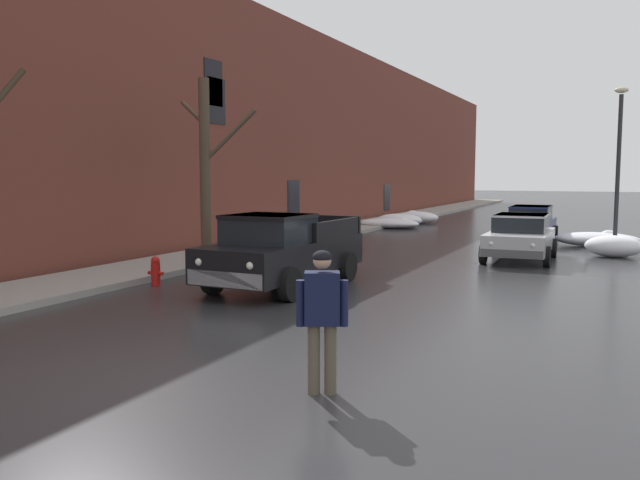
{
  "coord_description": "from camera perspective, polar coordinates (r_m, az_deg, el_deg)",
  "views": [
    {
      "loc": [
        5.36,
        -6.58,
        2.67
      ],
      "look_at": [
        -0.6,
        6.25,
        1.23
      ],
      "focal_mm": 36.55,
      "sensor_mm": 36.0,
      "label": 1
    }
  ],
  "objects": [
    {
      "name": "brick_townhouse_facade",
      "position": [
        28.11,
        -3.93,
        9.84
      ],
      "size": [
        0.63,
        80.0,
        9.3
      ],
      "color": "brown",
      "rests_on": "ground"
    },
    {
      "name": "snow_bank_mid_block_left",
      "position": [
        33.27,
        7.04,
        1.74
      ],
      "size": [
        2.36,
        1.35,
        0.65
      ],
      "color": "white",
      "rests_on": "ground"
    },
    {
      "name": "fire_hydrant",
      "position": [
        16.06,
        -14.2,
        -2.64
      ],
      "size": [
        0.42,
        0.22,
        0.71
      ],
      "color": "red",
      "rests_on": "ground"
    },
    {
      "name": "sedan_darkblue_parked_kerbside_mid",
      "position": [
        26.6,
        17.93,
        1.41
      ],
      "size": [
        1.91,
        4.39,
        1.42
      ],
      "color": "navy",
      "rests_on": "ground"
    },
    {
      "name": "left_sidewalk_slab",
      "position": [
        27.36,
        -0.63,
        0.39
      ],
      "size": [
        2.52,
        80.0,
        0.16
      ],
      "primitive_type": "cube",
      "color": "gray",
      "rests_on": "ground"
    },
    {
      "name": "snow_bank_along_left_kerb",
      "position": [
        25.99,
        23.22,
        0.05
      ],
      "size": [
        3.0,
        1.46,
        0.62
      ],
      "color": "white",
      "rests_on": "ground"
    },
    {
      "name": "pickup_truck_black_approaching_near_lane",
      "position": [
        15.22,
        -3.37,
        -0.93
      ],
      "size": [
        2.27,
        5.05,
        1.76
      ],
      "color": "black",
      "rests_on": "ground"
    },
    {
      "name": "bare_tree_second_along_sidewalk",
      "position": [
        18.36,
        -9.96,
        6.21
      ],
      "size": [
        2.89,
        1.12,
        5.26
      ],
      "color": "#4C3D2D",
      "rests_on": "ground"
    },
    {
      "name": "snow_bank_near_corner_right",
      "position": [
        22.97,
        24.37,
        -0.52
      ],
      "size": [
        1.76,
        1.06,
        0.69
      ],
      "color": "white",
      "rests_on": "ground"
    },
    {
      "name": "sedan_silver_parked_kerbside_close",
      "position": [
        21.07,
        17.14,
        0.34
      ],
      "size": [
        2.04,
        4.03,
        1.42
      ],
      "color": "#B7B7BC",
      "rests_on": "ground"
    },
    {
      "name": "snow_bank_along_right_kerb",
      "position": [
        35.52,
        8.47,
        1.98
      ],
      "size": [
        2.25,
        1.18,
        0.69
      ],
      "color": "white",
      "rests_on": "ground"
    },
    {
      "name": "ground_plane",
      "position": [
        8.89,
        -13.9,
        -11.81
      ],
      "size": [
        200.0,
        200.0,
        0.0
      ],
      "primitive_type": "plane",
      "color": "#2B2B2D"
    },
    {
      "name": "street_lamp_post",
      "position": [
        24.33,
        24.67,
        6.38
      ],
      "size": [
        0.44,
        0.24,
        5.56
      ],
      "color": "#28282D",
      "rests_on": "ground"
    },
    {
      "name": "snow_bank_near_corner_left",
      "position": [
        32.17,
        6.18,
        1.46
      ],
      "size": [
        3.01,
        1.39,
        0.52
      ],
      "color": "white",
      "rests_on": "ground"
    },
    {
      "name": "pedestrian_with_coffee",
      "position": [
        7.86,
        0.19,
        -6.15
      ],
      "size": [
        0.62,
        0.49,
        1.76
      ],
      "color": "brown",
      "rests_on": "ground"
    }
  ]
}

